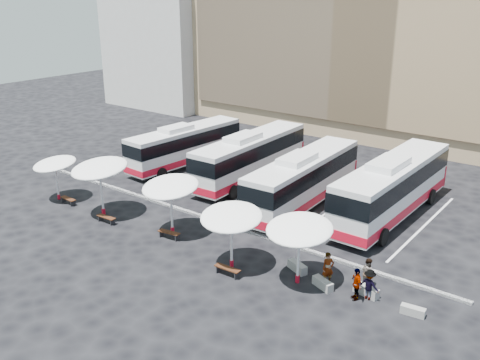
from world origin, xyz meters
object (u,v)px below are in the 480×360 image
Objects in this scene: bus_1 at (251,156)px; wood_bench_1 at (106,218)px; sunshade_2 at (170,187)px; wood_bench_0 at (68,200)px; passenger_1 at (368,273)px; conc_bench_2 at (366,291)px; passenger_3 at (369,285)px; bus_2 at (304,179)px; sunshade_1 at (99,168)px; sunshade_0 at (55,164)px; passenger_2 at (356,284)px; conc_bench_0 at (297,267)px; wood_bench_2 at (169,233)px; bus_0 at (185,144)px; conc_bench_1 at (323,284)px; sunshade_4 at (299,229)px; conc_bench_3 at (413,311)px; bus_3 at (393,186)px; passenger_0 at (328,268)px; sunshade_3 at (231,217)px; wood_bench_3 at (227,269)px.

wood_bench_1 is at bearing -103.07° from bus_1.
wood_bench_1 is (-4.50, -1.47, -2.74)m from sunshade_2.
passenger_1 is (21.51, 2.43, 0.46)m from wood_bench_0.
passenger_3 reaches higher than conc_bench_2.
bus_2 reaches higher than sunshade_1.
sunshade_0 is 2.21× the size of passenger_2.
sunshade_0 is 19.39m from conc_bench_0.
passenger_2 is at bearing 3.23° from wood_bench_2.
bus_2 reaches higher than bus_0.
sunshade_4 is at bearing -166.27° from conc_bench_1.
conc_bench_2 reaches higher than wood_bench_0.
bus_2 is 13.95m from conc_bench_3.
conc_bench_2 is (3.98, 0.01, 0.00)m from conc_bench_0.
conc_bench_3 is at bearing -19.17° from bus_0.
passenger_1 is (3.04, 1.79, -2.23)m from sunshade_4.
bus_0 is 18.33m from bus_3.
passenger_3 reaches higher than conc_bench_1.
passenger_1 reaches higher than conc_bench_1.
wood_bench_1 is 1.17× the size of conc_bench_1.
sunshade_1 is at bearing -71.71° from bus_0.
passenger_2 is at bearing 2.15° from sunshade_0.
conc_bench_2 is at bearing 18.89° from conc_bench_1.
wood_bench_2 is 12.04m from passenger_2.
bus_0 is 21.97m from conc_bench_1.
passenger_0 is at bearing 54.41° from passenger_1.
conc_bench_1 reaches higher than wood_bench_2.
passenger_0 is 1.09× the size of passenger_1.
wood_bench_3 is (0.40, -0.87, -2.61)m from sunshade_3.
conc_bench_0 is (8.66, 0.65, -2.84)m from sunshade_2.
passenger_2 reaches higher than wood_bench_2.
bus_3 is at bearing 47.72° from sunshade_2.
bus_0 is 11.70m from sunshade_1.
conc_bench_2 is at bearing 173.64° from conc_bench_3.
passenger_1 is at bearing -35.00° from bus_1.
conc_bench_0 is at bearing 4.30° from sunshade_2.
bus_3 reaches higher than conc_bench_3.
bus_2 is 8.34× the size of wood_bench_2.
conc_bench_2 is at bearing 4.27° from sunshade_1.
sunshade_1 is 3.28m from wood_bench_1.
bus_1 is (6.63, 0.35, 0.15)m from bus_0.
wood_bench_0 is at bearing 176.23° from wood_bench_3.
passenger_1 is at bearing 40.36° from conc_bench_1.
sunshade_2 is 12.61m from passenger_1.
sunshade_4 reaches higher than wood_bench_0.
passenger_3 is (17.38, 1.88, 0.46)m from wood_bench_1.
sunshade_0 reaches higher than wood_bench_1.
sunshade_0 is 3.02× the size of conc_bench_1.
sunshade_1 reaches higher than sunshade_0.
sunshade_2 is 2.53× the size of wood_bench_0.
sunshade_1 is at bearing 4.74° from wood_bench_0.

